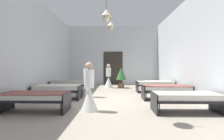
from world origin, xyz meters
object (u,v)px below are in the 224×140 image
at_px(bed_left_row_1, 58,88).
at_px(bed_right_row_2, 155,84).
at_px(bed_left_row_2, 70,83).
at_px(bed_right_row_0, 186,97).
at_px(nurse_far_aisle, 87,85).
at_px(potted_plant, 121,75).
at_px(nurse_near_aisle, 89,93).
at_px(bed_left_row_0, 36,97).
at_px(bed_right_row_1, 166,89).
at_px(nurse_mid_aisle, 109,79).

distance_m(bed_left_row_1, bed_right_row_2, 4.82).
xyz_separation_m(bed_left_row_1, bed_left_row_2, (0.00, 1.90, 0.00)).
relative_size(bed_right_row_0, nurse_far_aisle, 1.28).
xyz_separation_m(bed_right_row_2, nurse_far_aisle, (-3.30, -1.38, 0.09)).
distance_m(bed_right_row_0, potted_plant, 5.68).
relative_size(bed_right_row_2, nurse_near_aisle, 1.28).
bearing_deg(potted_plant, bed_right_row_2, -43.54).
xyz_separation_m(bed_left_row_0, bed_right_row_2, (4.43, 3.80, 0.00)).
bearing_deg(nurse_near_aisle, potted_plant, -64.03).
bearing_deg(potted_plant, bed_left_row_0, -116.80).
bearing_deg(nurse_near_aisle, bed_left_row_0, 42.68).
height_order(bed_right_row_1, potted_plant, potted_plant).
xyz_separation_m(bed_right_row_0, nurse_far_aisle, (-3.30, 2.42, 0.09)).
height_order(bed_right_row_2, potted_plant, potted_plant).
height_order(bed_left_row_1, bed_right_row_1, same).
distance_m(bed_right_row_2, potted_plant, 2.36).
height_order(bed_right_row_1, nurse_near_aisle, nurse_near_aisle).
relative_size(bed_left_row_0, bed_right_row_2, 1.00).
bearing_deg(bed_right_row_0, potted_plant, 107.39).
xyz_separation_m(bed_left_row_0, nurse_far_aisle, (1.12, 2.42, 0.09)).
bearing_deg(bed_left_row_2, potted_plant, 30.51).
distance_m(bed_left_row_0, nurse_mid_aisle, 5.81).
bearing_deg(potted_plant, bed_left_row_1, -127.90).
bearing_deg(nurse_far_aisle, bed_left_row_2, 83.83).
xyz_separation_m(bed_left_row_2, potted_plant, (2.73, 1.61, 0.35)).
height_order(nurse_near_aisle, nurse_far_aisle, same).
bearing_deg(bed_left_row_0, bed_right_row_0, 0.00).
bearing_deg(bed_right_row_0, bed_left_row_2, 139.35).
relative_size(bed_right_row_0, nurse_mid_aisle, 1.28).
xyz_separation_m(bed_left_row_0, bed_left_row_2, (0.00, 3.80, 0.00)).
bearing_deg(nurse_mid_aisle, bed_right_row_1, 117.12).
bearing_deg(bed_right_row_1, bed_left_row_1, 180.00).
distance_m(bed_left_row_1, bed_right_row_1, 4.43).
bearing_deg(bed_left_row_1, bed_right_row_2, 23.23).
relative_size(nurse_near_aisle, nurse_mid_aisle, 1.00).
height_order(nurse_mid_aisle, potted_plant, nurse_mid_aisle).
xyz_separation_m(bed_left_row_2, nurse_far_aisle, (1.12, -1.38, 0.09)).
bearing_deg(bed_left_row_1, bed_right_row_0, -23.23).
bearing_deg(bed_right_row_0, bed_left_row_1, 156.77).
height_order(bed_left_row_0, nurse_near_aisle, nurse_near_aisle).
bearing_deg(bed_left_row_2, bed_left_row_0, -90.00).
xyz_separation_m(bed_left_row_1, potted_plant, (2.73, 3.51, 0.35)).
height_order(bed_right_row_1, nurse_mid_aisle, nurse_mid_aisle).
xyz_separation_m(bed_left_row_2, nurse_near_aisle, (1.57, -3.68, 0.09)).
bearing_deg(bed_left_row_1, bed_left_row_0, -90.00).
distance_m(bed_right_row_0, bed_left_row_2, 5.83).
height_order(bed_right_row_2, nurse_far_aisle, nurse_far_aisle).
xyz_separation_m(bed_right_row_2, nurse_near_aisle, (-2.85, -3.68, 0.09)).
bearing_deg(potted_plant, bed_right_row_0, -72.61).
bearing_deg(nurse_mid_aisle, bed_left_row_2, 32.97).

